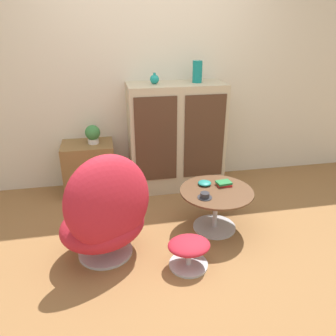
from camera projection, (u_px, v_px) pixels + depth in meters
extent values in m
plane|color=olive|center=(176.00, 248.00, 2.88)|extent=(12.00, 12.00, 0.00)
cube|color=beige|center=(149.00, 73.00, 3.69)|extent=(6.40, 0.06, 2.60)
cube|color=tan|center=(176.00, 137.00, 3.77)|extent=(1.07, 0.47, 1.22)
cube|color=#472D1E|center=(156.00, 140.00, 3.48)|extent=(0.45, 0.01, 0.93)
cube|color=#472D1E|center=(204.00, 137.00, 3.58)|extent=(0.45, 0.01, 0.93)
cube|color=brown|center=(89.00, 168.00, 3.75)|extent=(0.56, 0.42, 0.59)
cylinder|color=beige|center=(89.00, 180.00, 3.58)|extent=(0.24, 0.01, 0.24)
cylinder|color=#B7B7BC|center=(106.00, 251.00, 2.82)|extent=(0.46, 0.46, 0.02)
cylinder|color=#B7B7BC|center=(105.00, 246.00, 2.80)|extent=(0.06, 0.06, 0.09)
ellipsoid|color=#B21E2D|center=(103.00, 225.00, 2.71)|extent=(0.92, 0.88, 0.34)
ellipsoid|color=#B21E2D|center=(109.00, 201.00, 2.50)|extent=(0.85, 0.73, 0.77)
cylinder|color=#B7B7BC|center=(188.00, 264.00, 2.67)|extent=(0.32, 0.32, 0.02)
cylinder|color=#B7B7BC|center=(189.00, 257.00, 2.64)|extent=(0.04, 0.04, 0.13)
ellipsoid|color=#B21E2D|center=(189.00, 245.00, 2.60)|extent=(0.34, 0.29, 0.09)
cylinder|color=#B7B7BC|center=(214.00, 227.00, 3.17)|extent=(0.41, 0.41, 0.02)
cylinder|color=#B7B7BC|center=(215.00, 209.00, 3.09)|extent=(0.04, 0.04, 0.37)
cylinder|color=brown|center=(217.00, 191.00, 3.01)|extent=(0.68, 0.68, 0.02)
ellipsoid|color=teal|center=(155.00, 79.00, 3.46)|extent=(0.10, 0.10, 0.10)
cylinder|color=teal|center=(154.00, 74.00, 3.44)|extent=(0.03, 0.03, 0.02)
cylinder|color=#147A75|center=(197.00, 72.00, 3.52)|extent=(0.11, 0.11, 0.23)
cylinder|color=silver|center=(93.00, 141.00, 3.63)|extent=(0.12, 0.12, 0.06)
sphere|color=#387A3D|center=(93.00, 133.00, 3.59)|extent=(0.17, 0.17, 0.17)
cylinder|color=#2D2D33|center=(205.00, 197.00, 2.88)|extent=(0.13, 0.13, 0.01)
cylinder|color=#2D2D33|center=(205.00, 195.00, 2.87)|extent=(0.08, 0.08, 0.05)
cube|color=red|center=(224.00, 184.00, 3.10)|extent=(0.14, 0.11, 0.02)
cube|color=#237038|center=(224.00, 183.00, 3.09)|extent=(0.15, 0.12, 0.02)
ellipsoid|color=#1E7A70|center=(205.00, 183.00, 3.10)|extent=(0.13, 0.13, 0.04)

